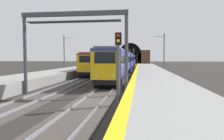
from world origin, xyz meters
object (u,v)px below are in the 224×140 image
train_main_approaching (127,61)px  train_adjacent_platform (107,61)px  railway_signal_mid (134,58)px  railway_signal_near (118,63)px  railway_signal_far (137,58)px  overhead_signal_gantry (74,32)px  catenary_mast_far (164,53)px  catenary_mast_near (64,53)px

train_main_approaching → train_adjacent_platform: size_ratio=1.63×
train_adjacent_platform → railway_signal_mid: 8.32m
train_main_approaching → railway_signal_near: bearing=2.5°
railway_signal_far → overhead_signal_gantry: 71.99m
train_adjacent_platform → overhead_signal_gantry: size_ratio=4.31×
train_adjacent_platform → catenary_mast_far: 13.50m
overhead_signal_gantry → railway_signal_near: bearing=-133.5°
overhead_signal_gantry → railway_signal_mid: bearing=-9.1°
train_main_approaching → catenary_mast_far: (-8.02, -7.64, 1.58)m
railway_signal_near → railway_signal_mid: railway_signal_mid is taller
train_adjacent_platform → catenary_mast_far: catenary_mast_far is taller
railway_signal_mid → railway_signal_far: 46.76m
railway_signal_far → railway_signal_mid: bearing=0.0°
railway_signal_far → train_adjacent_platform: bearing=-8.5°
railway_signal_far → overhead_signal_gantry: bearing=-3.2°
overhead_signal_gantry → catenary_mast_far: catenary_mast_far is taller
railway_signal_far → train_main_approaching: bearing=-2.7°
railway_signal_far → catenary_mast_near: bearing=-16.1°
train_main_approaching → train_adjacent_platform: train_main_approaching is taller
railway_signal_near → catenary_mast_far: catenary_mast_far is taller
overhead_signal_gantry → catenary_mast_far: bearing=-21.7°
train_adjacent_platform → railway_signal_far: bearing=171.3°
catenary_mast_near → catenary_mast_far: size_ratio=0.99×
train_adjacent_platform → catenary_mast_near: (-6.65, 7.63, 1.67)m
railway_signal_far → catenary_mast_far: (-47.22, -5.80, 1.16)m
catenary_mast_far → railway_signal_near: bearing=168.5°
train_main_approaching → railway_signal_far: bearing=177.0°
railway_signal_mid → catenary_mast_far: 5.89m
catenary_mast_far → railway_signal_far: bearing=7.0°
railway_signal_mid → catenary_mast_far: catenary_mast_far is taller
railway_signal_near → railway_signal_far: bearing=-180.0°
train_adjacent_platform → railway_signal_near: bearing=10.0°
railway_signal_near → overhead_signal_gantry: overhead_signal_gantry is taller
railway_signal_mid → overhead_signal_gantry: overhead_signal_gantry is taller
catenary_mast_far → railway_signal_mid: bearing=85.4°
overhead_signal_gantry → train_main_approaching: bearing=-3.8°
railway_signal_far → catenary_mast_near: catenary_mast_near is taller
train_main_approaching → catenary_mast_far: 11.18m
train_adjacent_platform → catenary_mast_near: bearing=-49.1°
railway_signal_mid → railway_signal_near: bearing=0.0°
catenary_mast_near → railway_signal_far: bearing=-16.1°
train_main_approaching → catenary_mast_far: bearing=43.3°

